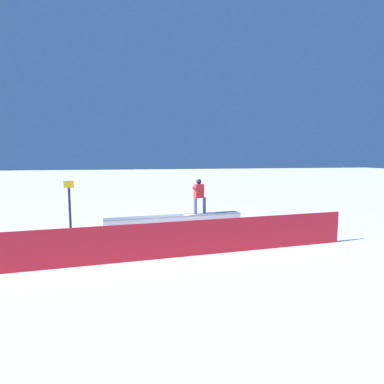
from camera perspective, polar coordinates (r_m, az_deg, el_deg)
name	(u,v)px	position (r m, az deg, el deg)	size (l,w,h in m)	color
ground_plane	(175,230)	(13.36, -3.15, -6.91)	(120.00, 120.00, 0.00)	white
grind_box	(175,223)	(13.30, -3.16, -5.72)	(5.88, 1.08, 0.63)	white
snowboarder	(199,195)	(13.38, 1.29, -0.54)	(1.44, 0.69, 1.51)	silver
safety_fence	(191,238)	(9.84, -0.22, -8.47)	(11.08, 0.06, 1.13)	red
trail_marker	(70,205)	(13.79, -21.46, -2.15)	(0.40, 0.10, 2.12)	#262628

